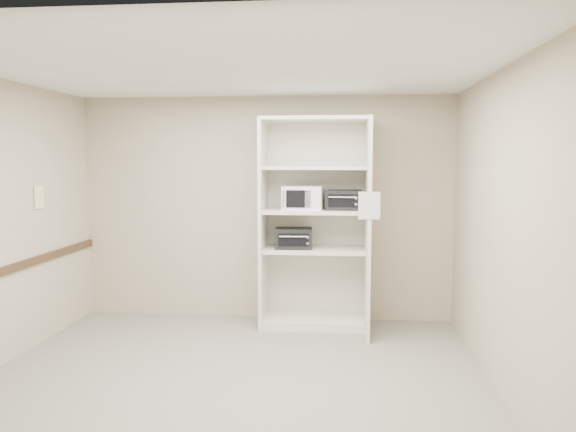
# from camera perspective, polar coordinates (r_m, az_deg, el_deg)

# --- Properties ---
(floor) EXTENTS (4.50, 4.00, 0.01)m
(floor) POSITION_cam_1_polar(r_m,az_deg,el_deg) (5.21, -5.48, -16.16)
(floor) COLOR slate
(floor) RESTS_ON ground
(ceiling) EXTENTS (4.50, 4.00, 0.01)m
(ceiling) POSITION_cam_1_polar(r_m,az_deg,el_deg) (4.90, -5.79, 14.62)
(ceiling) COLOR white
(wall_back) EXTENTS (4.50, 0.02, 2.70)m
(wall_back) POSITION_cam_1_polar(r_m,az_deg,el_deg) (6.83, -2.31, 0.77)
(wall_back) COLOR tan
(wall_back) RESTS_ON ground
(wall_front) EXTENTS (4.50, 0.02, 2.70)m
(wall_front) POSITION_cam_1_polar(r_m,az_deg,el_deg) (2.96, -13.34, -5.95)
(wall_front) COLOR tan
(wall_front) RESTS_ON ground
(wall_right) EXTENTS (0.02, 4.00, 2.70)m
(wall_right) POSITION_cam_1_polar(r_m,az_deg,el_deg) (4.95, 20.85, -1.51)
(wall_right) COLOR tan
(wall_right) RESTS_ON ground
(shelving_unit) EXTENTS (1.24, 0.92, 2.42)m
(shelving_unit) POSITION_cam_1_polar(r_m,az_deg,el_deg) (6.50, 3.15, -1.43)
(shelving_unit) COLOR beige
(shelving_unit) RESTS_ON floor
(microwave) EXTENTS (0.47, 0.37, 0.27)m
(microwave) POSITION_cam_1_polar(r_m,az_deg,el_deg) (6.44, 1.55, 1.86)
(microwave) COLOR white
(microwave) RESTS_ON shelving_unit
(toaster_oven_upper) EXTENTS (0.42, 0.33, 0.23)m
(toaster_oven_upper) POSITION_cam_1_polar(r_m,az_deg,el_deg) (6.44, 5.69, 1.63)
(toaster_oven_upper) COLOR black
(toaster_oven_upper) RESTS_ON shelving_unit
(toaster_oven_lower) EXTENTS (0.44, 0.35, 0.23)m
(toaster_oven_lower) POSITION_cam_1_polar(r_m,az_deg,el_deg) (6.50, 0.58, -2.27)
(toaster_oven_lower) COLOR black
(toaster_oven_lower) RESTS_ON shelving_unit
(paper_sign) EXTENTS (0.22, 0.02, 0.28)m
(paper_sign) POSITION_cam_1_polar(r_m,az_deg,el_deg) (5.84, 8.26, 1.05)
(paper_sign) COLOR white
(paper_sign) RESTS_ON shelving_unit
(wall_poster) EXTENTS (0.01, 0.17, 0.24)m
(wall_poster) POSITION_cam_1_polar(r_m,az_deg,el_deg) (6.45, -23.97, 1.76)
(wall_poster) COLOR white
(wall_poster) RESTS_ON wall_left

